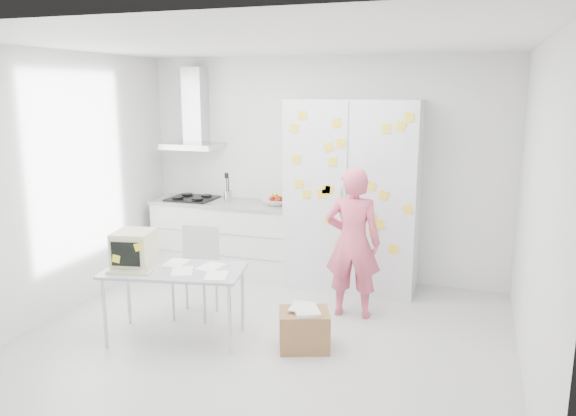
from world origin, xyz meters
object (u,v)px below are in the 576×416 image
(person, at_px, (353,243))
(cardboard_box, at_px, (304,329))
(chair, at_px, (197,266))
(desk, at_px, (148,258))

(person, bearing_deg, cardboard_box, 70.16)
(person, xyz_separation_m, cardboard_box, (-0.24, -0.89, -0.60))
(chair, distance_m, cardboard_box, 1.40)
(person, distance_m, cardboard_box, 1.10)
(desk, height_order, cardboard_box, desk)
(person, xyz_separation_m, chair, (-1.53, -0.47, -0.26))
(chair, height_order, cardboard_box, chair)
(chair, xyz_separation_m, cardboard_box, (1.29, -0.42, -0.34))
(person, distance_m, chair, 1.62)
(desk, bearing_deg, person, 21.70)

